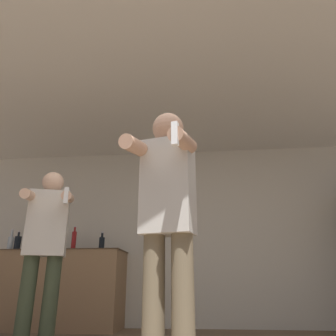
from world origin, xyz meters
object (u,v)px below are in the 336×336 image
Objects in this scene: bottle_green_wine at (17,243)px; person_woman_foreground at (167,214)px; bottle_tall_gin at (11,242)px; person_man_side at (45,242)px; bottle_clear_vodka at (27,242)px; bottle_brown_liquor at (102,243)px; bottle_dark_rum at (74,240)px.

bottle_green_wine is 3.37m from person_woman_foreground.
person_man_side is at bearing -51.16° from bottle_tall_gin.
bottle_tall_gin is (-0.24, 0.00, 0.00)m from bottle_clear_vodka.
bottle_brown_liquor is (1.07, 0.00, -0.02)m from bottle_clear_vodka.
bottle_brown_liquor is (1.21, -0.00, -0.01)m from bottle_green_wine.
bottle_clear_vodka is at bearing 180.00° from bottle_dark_rum.
bottle_brown_liquor is at bearing -0.00° from bottle_green_wine.
bottle_green_wine is 0.18× the size of person_man_side.
bottle_green_wine is at bearing 180.00° from bottle_brown_liquor.
person_man_side reaches higher than bottle_clear_vodka.
bottle_brown_liquor is 0.16× the size of person_man_side.
person_woman_foreground is (2.21, -2.42, -0.16)m from bottle_clear_vodka.
bottle_tall_gin is 3.44m from person_woman_foreground.
bottle_brown_liquor is at bearing -0.00° from bottle_tall_gin.
bottle_tall_gin reaches higher than bottle_brown_liquor.
person_woman_foreground is at bearing -35.63° from person_man_side.
person_woman_foreground is at bearing -45.92° from bottle_green_wine.
person_man_side is (-0.04, -1.58, -0.20)m from bottle_brown_liquor.
bottle_clear_vodka is at bearing 123.13° from person_man_side.
bottle_dark_rum is 0.20× the size of person_woman_foreground.
bottle_dark_rum reaches higher than bottle_brown_liquor.
bottle_dark_rum is 0.91m from bottle_tall_gin.
bottle_green_wine is 1.21m from bottle_brown_liquor.
bottle_brown_liquor is 2.68m from person_woman_foreground.
bottle_brown_liquor is at bearing 0.00° from bottle_dark_rum.
bottle_dark_rum is at bearing -180.00° from bottle_brown_liquor.
person_woman_foreground is at bearing -64.82° from bottle_brown_liquor.
person_man_side is (1.17, -1.58, -0.21)m from bottle_green_wine.
bottle_green_wine is 0.92× the size of bottle_tall_gin.
person_man_side is at bearing -53.49° from bottle_green_wine.
bottle_clear_vodka is 0.14m from bottle_green_wine.
bottle_green_wine is 1.97m from person_man_side.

